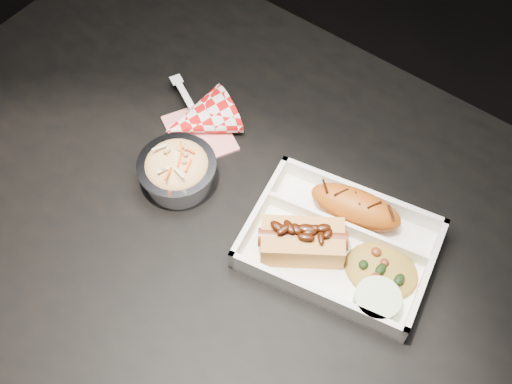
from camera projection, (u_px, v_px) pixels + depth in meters
dining_table at (247, 255)px, 0.99m from camera, size 1.20×0.80×0.75m
food_tray at (339, 246)px, 0.88m from camera, size 0.28×0.23×0.04m
fried_pastry at (356, 207)px, 0.89m from camera, size 0.14×0.08×0.05m
hotdog at (303, 240)px, 0.86m from camera, size 0.12×0.11×0.06m
fried_rice_mound at (383, 267)px, 0.85m from camera, size 0.12×0.10×0.03m
cupcake_liner at (377, 302)px, 0.82m from camera, size 0.06×0.06×0.03m
foil_coleslaw_cup at (177, 169)px, 0.93m from camera, size 0.12×0.12×0.07m
napkin_fork at (198, 120)px, 1.00m from camera, size 0.17×0.15×0.10m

